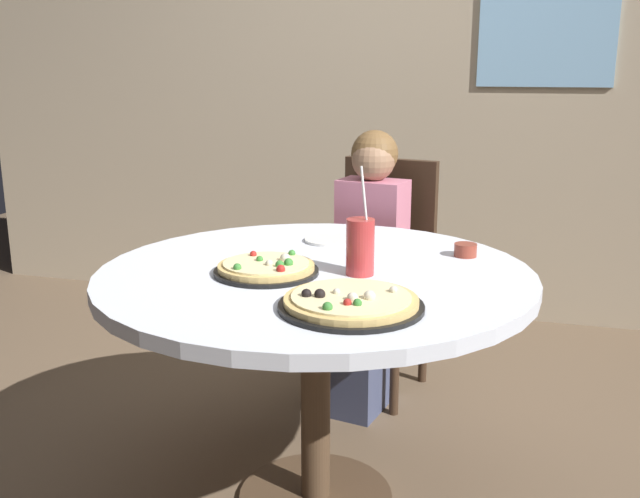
% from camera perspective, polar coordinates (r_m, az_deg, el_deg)
% --- Properties ---
extents(wall_with_window, '(5.20, 0.14, 2.90)m').
position_cam_1_polar(wall_with_window, '(3.92, 7.88, 16.00)').
color(wall_with_window, tan).
rests_on(wall_with_window, ground_plane).
extents(dining_table, '(1.26, 1.26, 0.75)m').
position_cam_1_polar(dining_table, '(2.13, -0.37, -4.04)').
color(dining_table, silver).
rests_on(dining_table, ground_plane).
extents(chair_wooden, '(0.47, 0.47, 0.95)m').
position_cam_1_polar(chair_wooden, '(3.02, 4.80, -1.05)').
color(chair_wooden, '#382619').
rests_on(chair_wooden, ground_plane).
extents(diner_child, '(0.32, 0.43, 1.08)m').
position_cam_1_polar(diner_child, '(2.87, 3.48, -2.81)').
color(diner_child, '#3F4766').
rests_on(diner_child, ground_plane).
extents(pizza_veggie, '(0.30, 0.30, 0.05)m').
position_cam_1_polar(pizza_veggie, '(2.06, -4.22, -1.50)').
color(pizza_veggie, black).
rests_on(pizza_veggie, dining_table).
extents(pizza_cheese, '(0.36, 0.36, 0.05)m').
position_cam_1_polar(pizza_cheese, '(1.77, 2.44, -4.22)').
color(pizza_cheese, black).
rests_on(pizza_cheese, dining_table).
extents(soda_cup, '(0.08, 0.08, 0.31)m').
position_cam_1_polar(soda_cup, '(2.03, 3.18, 0.19)').
color(soda_cup, '#B73333').
rests_on(soda_cup, dining_table).
extents(sauce_bowl, '(0.07, 0.07, 0.04)m').
position_cam_1_polar(sauce_bowl, '(2.29, 11.36, -0.08)').
color(sauce_bowl, brown).
rests_on(sauce_bowl, dining_table).
extents(plate_small, '(0.18, 0.18, 0.01)m').
position_cam_1_polar(plate_small, '(2.44, 0.89, 0.73)').
color(plate_small, white).
rests_on(plate_small, dining_table).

